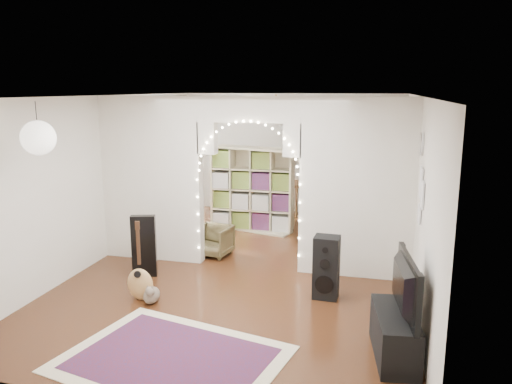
% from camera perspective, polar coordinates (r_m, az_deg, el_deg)
% --- Properties ---
extents(floor, '(7.50, 7.50, 0.00)m').
position_cam_1_polar(floor, '(8.16, -0.73, -8.40)').
color(floor, black).
rests_on(floor, ground).
extents(ceiling, '(5.00, 7.50, 0.02)m').
position_cam_1_polar(ceiling, '(7.66, -0.79, 10.93)').
color(ceiling, white).
rests_on(ceiling, wall_back).
extents(wall_back, '(5.00, 0.02, 2.70)m').
position_cam_1_polar(wall_back, '(11.42, 4.03, 4.39)').
color(wall_back, silver).
rests_on(wall_back, floor).
extents(wall_front, '(5.00, 0.02, 2.70)m').
position_cam_1_polar(wall_front, '(4.39, -13.39, -8.02)').
color(wall_front, silver).
rests_on(wall_front, floor).
extents(wall_left, '(0.02, 7.50, 2.70)m').
position_cam_1_polar(wall_left, '(8.76, -16.79, 1.66)').
color(wall_left, silver).
rests_on(wall_left, floor).
extents(wall_right, '(0.02, 7.50, 2.70)m').
position_cam_1_polar(wall_right, '(7.57, 17.88, 0.05)').
color(wall_right, silver).
rests_on(wall_right, floor).
extents(divider_wall, '(5.00, 0.20, 2.70)m').
position_cam_1_polar(divider_wall, '(7.78, -0.76, 1.50)').
color(divider_wall, silver).
rests_on(divider_wall, floor).
extents(fairy_lights, '(1.64, 0.04, 1.60)m').
position_cam_1_polar(fairy_lights, '(7.63, -1.01, 2.25)').
color(fairy_lights, '#FFEABF').
rests_on(fairy_lights, divider_wall).
extents(window, '(0.04, 1.20, 1.40)m').
position_cam_1_polar(window, '(10.29, -11.62, 4.21)').
color(window, white).
rests_on(window, wall_left).
extents(wall_clock, '(0.03, 0.31, 0.31)m').
position_cam_1_polar(wall_clock, '(6.86, 18.42, 5.21)').
color(wall_clock, white).
rests_on(wall_clock, wall_right).
extents(picture_frames, '(0.02, 0.50, 0.70)m').
position_cam_1_polar(picture_frames, '(6.56, 18.33, -0.38)').
color(picture_frames, white).
rests_on(picture_frames, wall_right).
extents(paper_lantern, '(0.40, 0.40, 0.40)m').
position_cam_1_polar(paper_lantern, '(6.34, -23.62, 5.70)').
color(paper_lantern, white).
rests_on(paper_lantern, ceiling).
extents(ceiling_fan, '(1.10, 1.10, 0.30)m').
position_cam_1_polar(ceiling_fan, '(9.61, 2.29, 9.31)').
color(ceiling_fan, '#AD8B39').
rests_on(ceiling_fan, ceiling).
extents(area_rug, '(2.55, 2.13, 0.02)m').
position_cam_1_polar(area_rug, '(5.63, -9.56, -18.26)').
color(area_rug, maroon).
rests_on(area_rug, floor).
extents(guitar_case, '(0.38, 0.23, 0.95)m').
position_cam_1_polar(guitar_case, '(7.76, -12.68, -6.05)').
color(guitar_case, black).
rests_on(guitar_case, floor).
extents(acoustic_guitar, '(0.39, 0.21, 0.94)m').
position_cam_1_polar(acoustic_guitar, '(6.93, -13.16, -8.85)').
color(acoustic_guitar, '#B48548').
rests_on(acoustic_guitar, floor).
extents(tabby_cat, '(0.28, 0.46, 0.30)m').
position_cam_1_polar(tabby_cat, '(6.90, -11.86, -11.41)').
color(tabby_cat, brown).
rests_on(tabby_cat, floor).
extents(floor_speaker, '(0.35, 0.32, 0.87)m').
position_cam_1_polar(floor_speaker, '(6.90, 8.03, -8.53)').
color(floor_speaker, black).
rests_on(floor_speaker, floor).
extents(media_console, '(0.53, 1.04, 0.50)m').
position_cam_1_polar(media_console, '(5.69, 15.55, -15.47)').
color(media_console, black).
rests_on(media_console, floor).
extents(tv, '(0.28, 1.08, 0.62)m').
position_cam_1_polar(tv, '(5.46, 15.88, -10.23)').
color(tv, black).
rests_on(tv, media_console).
extents(bookcase, '(1.69, 0.83, 1.68)m').
position_cam_1_polar(bookcase, '(9.95, -0.43, 0.33)').
color(bookcase, beige).
rests_on(bookcase, floor).
extents(dining_table, '(1.25, 0.88, 0.76)m').
position_cam_1_polar(dining_table, '(11.28, 2.47, 0.88)').
color(dining_table, brown).
rests_on(dining_table, floor).
extents(flower_vase, '(0.20, 0.20, 0.19)m').
position_cam_1_polar(flower_vase, '(11.25, 2.48, 1.72)').
color(flower_vase, silver).
rests_on(flower_vase, dining_table).
extents(dining_chair_left, '(0.64, 0.65, 0.52)m').
position_cam_1_polar(dining_chair_left, '(8.59, -4.87, -5.56)').
color(dining_chair_left, '#4E4327').
rests_on(dining_chair_left, floor).
extents(dining_chair_right, '(0.70, 0.71, 0.50)m').
position_cam_1_polar(dining_chair_right, '(10.32, 7.99, -2.72)').
color(dining_chair_right, '#4E4327').
rests_on(dining_chair_right, floor).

